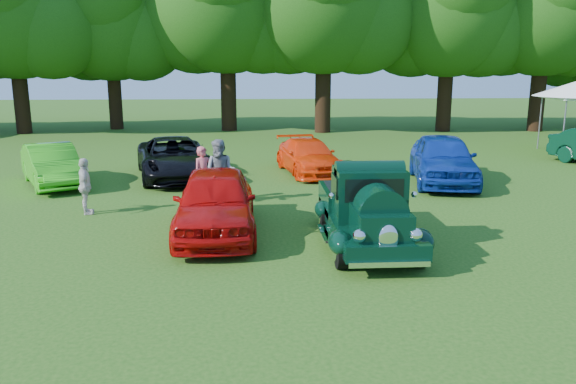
{
  "coord_description": "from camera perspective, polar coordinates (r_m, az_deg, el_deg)",
  "views": [
    {
      "loc": [
        -1.55,
        -11.62,
        3.93
      ],
      "look_at": [
        -0.76,
        1.05,
        1.1
      ],
      "focal_mm": 35.0,
      "sensor_mm": 36.0,
      "label": 1
    }
  ],
  "objects": [
    {
      "name": "back_car_orange",
      "position": [
        21.19,
        2.08,
        3.62
      ],
      "size": [
        2.52,
        4.62,
        1.27
      ],
      "primitive_type": "imported",
      "rotation": [
        0.0,
        0.0,
        0.18
      ],
      "color": "#F13408",
      "rests_on": "ground"
    },
    {
      "name": "spectator_pink",
      "position": [
        16.81,
        -8.59,
        1.8
      ],
      "size": [
        0.72,
        0.67,
        1.65
      ],
      "primitive_type": "imported",
      "rotation": [
        0.0,
        0.0,
        0.62
      ],
      "color": "#D05560",
      "rests_on": "ground"
    },
    {
      "name": "back_car_lime",
      "position": [
        20.59,
        -22.86,
        2.54
      ],
      "size": [
        3.27,
        4.41,
        1.39
      ],
      "primitive_type": "imported",
      "rotation": [
        0.0,
        0.0,
        0.49
      ],
      "color": "green",
      "rests_on": "ground"
    },
    {
      "name": "spectator_white",
      "position": [
        16.16,
        -19.91,
        0.54
      ],
      "size": [
        0.6,
        0.97,
        1.55
      ],
      "primitive_type": "imported",
      "rotation": [
        0.0,
        0.0,
        1.84
      ],
      "color": "beige",
      "rests_on": "ground"
    },
    {
      "name": "spectator_grey",
      "position": [
        16.43,
        -6.88,
        2.03
      ],
      "size": [
        1.11,
        0.98,
        1.9
      ],
      "primitive_type": "imported",
      "rotation": [
        0.0,
        0.0,
        -0.33
      ],
      "color": "gray",
      "rests_on": "ground"
    },
    {
      "name": "red_convertible",
      "position": [
        13.47,
        -7.37,
        -1.01
      ],
      "size": [
        1.98,
        4.69,
        1.58
      ],
      "primitive_type": "imported",
      "rotation": [
        0.0,
        0.0,
        0.02
      ],
      "color": "#AB0807",
      "rests_on": "ground"
    },
    {
      "name": "tree_line",
      "position": [
        35.5,
        2.64,
        18.01
      ],
      "size": [
        63.9,
        10.92,
        12.37
      ],
      "color": "black",
      "rests_on": "ground"
    },
    {
      "name": "ground",
      "position": [
        12.37,
        3.83,
        -5.99
      ],
      "size": [
        120.0,
        120.0,
        0.0
      ],
      "primitive_type": "plane",
      "color": "#1F4C11",
      "rests_on": "ground"
    },
    {
      "name": "hero_pickup",
      "position": [
        12.72,
        7.95,
        -1.93
      ],
      "size": [
        2.12,
        4.56,
        1.78
      ],
      "color": "black",
      "rests_on": "ground"
    },
    {
      "name": "back_car_black",
      "position": [
        20.62,
        -11.48,
        3.39
      ],
      "size": [
        3.56,
        5.66,
        1.46
      ],
      "primitive_type": "imported",
      "rotation": [
        0.0,
        0.0,
        0.23
      ],
      "color": "black",
      "rests_on": "ground"
    },
    {
      "name": "back_car_blue",
      "position": [
        20.03,
        15.46,
        3.26
      ],
      "size": [
        2.89,
        5.25,
        1.69
      ],
      "primitive_type": "imported",
      "rotation": [
        0.0,
        0.0,
        -0.19
      ],
      "color": "navy",
      "rests_on": "ground"
    }
  ]
}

